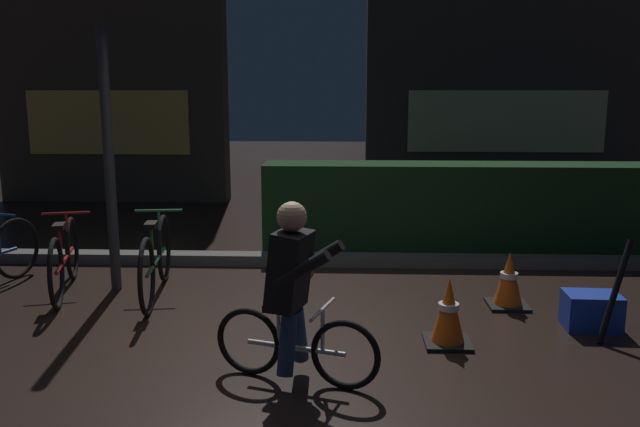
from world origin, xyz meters
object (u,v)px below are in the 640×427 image
(street_post, at_px, (109,162))
(parked_bike_left_mid, at_px, (65,258))
(blue_crate, at_px, (591,311))
(traffic_cone_near, at_px, (448,313))
(parked_bike_center_left, at_px, (156,260))
(traffic_cone_far, at_px, (509,281))
(closed_umbrella, at_px, (615,291))
(cyclist, at_px, (293,292))

(street_post, distance_m, parked_bike_left_mid, 1.05)
(parked_bike_left_mid, bearing_deg, blue_crate, -114.39)
(traffic_cone_near, xyz_separation_m, blue_crate, (1.25, 0.40, -0.11))
(parked_bike_center_left, relative_size, traffic_cone_far, 3.35)
(street_post, height_order, closed_umbrella, street_post)
(cyclist, bearing_deg, closed_umbrella, 35.57)
(closed_umbrella, bearing_deg, traffic_cone_near, 148.54)
(street_post, xyz_separation_m, parked_bike_left_mid, (-0.45, -0.12, -0.93))
(blue_crate, distance_m, closed_umbrella, 0.36)
(parked_bike_center_left, bearing_deg, cyclist, -148.03)
(street_post, distance_m, cyclist, 2.85)
(parked_bike_center_left, relative_size, closed_umbrella, 2.03)
(closed_umbrella, bearing_deg, cyclist, 160.57)
(blue_crate, bearing_deg, parked_bike_center_left, 169.84)
(parked_bike_left_mid, bearing_deg, closed_umbrella, -117.09)
(street_post, xyz_separation_m, parked_bike_center_left, (0.48, -0.21, -0.92))
(blue_crate, xyz_separation_m, closed_umbrella, (0.07, -0.25, 0.25))
(traffic_cone_near, bearing_deg, blue_crate, 17.80)
(traffic_cone_near, bearing_deg, parked_bike_left_mid, 161.65)
(traffic_cone_near, height_order, cyclist, cyclist)
(blue_crate, xyz_separation_m, cyclist, (-2.40, -1.08, 0.48))
(parked_bike_left_mid, relative_size, parked_bike_center_left, 0.92)
(cyclist, xyz_separation_m, closed_umbrella, (2.47, 0.83, -0.23))
(cyclist, bearing_deg, traffic_cone_near, 47.53)
(traffic_cone_near, relative_size, closed_umbrella, 0.63)
(traffic_cone_near, xyz_separation_m, cyclist, (-1.15, -0.68, 0.37))
(parked_bike_center_left, bearing_deg, parked_bike_left_mid, 77.22)
(street_post, relative_size, blue_crate, 5.81)
(traffic_cone_near, bearing_deg, parked_bike_center_left, 157.34)
(parked_bike_center_left, xyz_separation_m, blue_crate, (3.86, -0.69, -0.21))
(parked_bike_left_mid, bearing_deg, parked_bike_center_left, -110.33)
(parked_bike_left_mid, height_order, blue_crate, parked_bike_left_mid)
(traffic_cone_far, bearing_deg, traffic_cone_near, -126.61)
(parked_bike_center_left, height_order, blue_crate, parked_bike_center_left)
(parked_bike_center_left, xyz_separation_m, traffic_cone_far, (3.30, -0.17, -0.11))
(traffic_cone_near, xyz_separation_m, traffic_cone_far, (0.69, 0.92, -0.01))
(parked_bike_left_mid, xyz_separation_m, parked_bike_center_left, (0.93, -0.08, 0.02))
(traffic_cone_far, height_order, closed_umbrella, closed_umbrella)
(parked_bike_left_mid, distance_m, traffic_cone_near, 3.74)
(parked_bike_center_left, height_order, traffic_cone_near, parked_bike_center_left)
(street_post, distance_m, closed_umbrella, 4.64)
(street_post, bearing_deg, cyclist, -45.54)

